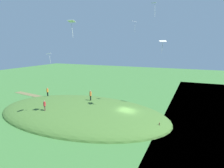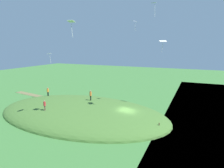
# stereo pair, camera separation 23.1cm
# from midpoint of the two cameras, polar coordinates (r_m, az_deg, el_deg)

# --- Properties ---
(ground_plane) EXTENTS (160.00, 160.00, 0.00)m
(ground_plane) POSITION_cam_midpoint_polar(r_m,az_deg,el_deg) (31.25, 4.25, -10.78)
(ground_plane) COLOR #3A6F33
(grass_hill) EXTENTS (31.14, 18.68, 4.27)m
(grass_hill) POSITION_cam_midpoint_polar(r_m,az_deg,el_deg) (34.60, -9.53, -8.70)
(grass_hill) COLOR #416A2C
(grass_hill) RESTS_ON ground_plane
(dirt_path) EXTENTS (13.17, 3.68, 0.04)m
(dirt_path) POSITION_cam_midpoint_polar(r_m,az_deg,el_deg) (50.21, -22.33, -3.13)
(dirt_path) COLOR brown
(dirt_path) RESTS_ON ground_plane
(person_near_shore) EXTENTS (0.49, 0.49, 1.84)m
(person_near_shore) POSITION_cam_midpoint_polar(r_m,az_deg,el_deg) (34.57, -6.56, -3.00)
(person_near_shore) COLOR black
(person_near_shore) RESTS_ON grass_hill
(person_watching_kites) EXTENTS (0.48, 0.48, 1.75)m
(person_watching_kites) POSITION_cam_midpoint_polar(r_m,az_deg,el_deg) (41.81, -18.67, -1.92)
(person_watching_kites) COLOR black
(person_watching_kites) RESTS_ON grass_hill
(person_walking_path) EXTENTS (0.51, 0.51, 1.59)m
(person_walking_path) POSITION_cam_midpoint_polar(r_m,az_deg,el_deg) (31.95, -19.49, -5.69)
(person_walking_path) COLOR brown
(person_walking_path) RESTS_ON grass_hill
(kite_0) EXTENTS (1.33, 1.12, 1.99)m
(kite_0) POSITION_cam_midpoint_polar(r_m,az_deg,el_deg) (33.02, 14.58, 12.03)
(kite_0) COLOR white
(kite_1) EXTENTS (0.76, 0.57, 2.02)m
(kite_1) POSITION_cam_midpoint_polar(r_m,az_deg,el_deg) (31.34, 12.10, 22.04)
(kite_1) COLOR white
(kite_2) EXTENTS (0.94, 0.64, 2.13)m
(kite_2) POSITION_cam_midpoint_polar(r_m,az_deg,el_deg) (26.14, -12.10, 17.39)
(kite_2) COLOR white
(kite_4) EXTENTS (0.78, 0.99, 2.03)m
(kite_4) POSITION_cam_midpoint_polar(r_m,az_deg,el_deg) (38.13, 6.38, 17.76)
(kite_4) COLOR white
(kite_5) EXTENTS (1.09, 1.27, 1.83)m
(kite_5) POSITION_cam_midpoint_polar(r_m,az_deg,el_deg) (38.07, -18.33, 8.38)
(kite_5) COLOR white
(mooring_post) EXTENTS (0.14, 0.14, 1.25)m
(mooring_post) POSITION_cam_midpoint_polar(r_m,az_deg,el_deg) (28.18, 13.54, -12.21)
(mooring_post) COLOR brown
(mooring_post) RESTS_ON ground_plane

